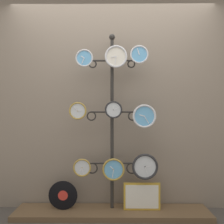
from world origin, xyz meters
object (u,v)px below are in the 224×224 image
object	(u,v)px
display_stand	(112,149)
clock_middle_left	(78,111)
vinyl_record	(63,195)
clock_top_center	(116,57)
clock_bottom_center	(113,169)
clock_bottom_right	(145,167)
clock_top_left	(84,58)
clock_middle_center	(114,110)
clock_middle_right	(144,116)
clock_bottom_left	(82,168)
picture_frame	(142,196)
clock_top_right	(139,55)

from	to	relation	value
display_stand	clock_middle_left	distance (m)	0.59
vinyl_record	clock_top_center	bearing A→B (deg)	-3.07
clock_bottom_center	clock_bottom_right	size ratio (longest dim) A/B	0.87
clock_top_center	clock_bottom_right	distance (m)	1.27
clock_top_left	clock_middle_center	bearing A→B (deg)	1.63
clock_middle_right	clock_bottom_left	world-z (taller)	clock_middle_right
picture_frame	clock_middle_right	bearing A→B (deg)	-60.54
clock_top_center	clock_top_right	xyz separation A→B (m)	(0.26, 0.00, 0.02)
clock_top_right	clock_middle_right	distance (m)	0.69
display_stand	clock_middle_left	xyz separation A→B (m)	(-0.39, -0.08, 0.44)
clock_top_left	clock_bottom_left	size ratio (longest dim) A/B	0.96
clock_middle_center	clock_bottom_center	xyz separation A→B (m)	(-0.00, 0.00, -0.67)
clock_middle_center	clock_middle_left	bearing A→B (deg)	178.98
clock_top_right	clock_middle_center	distance (m)	0.68
clock_top_right	clock_bottom_right	size ratio (longest dim) A/B	0.71
display_stand	picture_frame	world-z (taller)	display_stand
clock_top_center	vinyl_record	world-z (taller)	clock_top_center
clock_top_left	clock_bottom_right	xyz separation A→B (m)	(0.68, -0.01, -1.21)
clock_bottom_center	clock_middle_left	bearing A→B (deg)	179.38
clock_bottom_center	clock_bottom_right	world-z (taller)	clock_bottom_right
clock_bottom_left	clock_bottom_right	xyz separation A→B (m)	(0.70, -0.03, 0.02)
clock_middle_left	picture_frame	xyz separation A→B (m)	(0.72, 0.02, -0.97)
clock_middle_right	clock_bottom_center	bearing A→B (deg)	177.77
clock_bottom_right	clock_middle_center	bearing A→B (deg)	176.17
clock_top_right	clock_middle_left	size ratio (longest dim) A/B	1.03
clock_middle_right	clock_bottom_center	xyz separation A→B (m)	(-0.34, 0.01, -0.60)
clock_bottom_left	clock_bottom_right	world-z (taller)	clock_bottom_right
display_stand	clock_bottom_left	size ratio (longest dim) A/B	10.16
clock_top_right	clock_bottom_right	world-z (taller)	clock_top_right
clock_bottom_center	clock_bottom_right	xyz separation A→B (m)	(0.35, -0.03, 0.04)
vinyl_record	picture_frame	distance (m)	0.90
vinyl_record	clock_top_right	bearing A→B (deg)	-1.85
clock_middle_right	clock_bottom_left	xyz separation A→B (m)	(-0.70, 0.01, -0.58)
clock_top_center	picture_frame	distance (m)	1.60
clock_top_right	vinyl_record	distance (m)	1.81
display_stand	clock_middle_right	world-z (taller)	display_stand
clock_top_right	clock_bottom_center	bearing A→B (deg)	178.47
clock_top_left	clock_middle_center	size ratio (longest dim) A/B	1.01
clock_bottom_center	picture_frame	xyz separation A→B (m)	(0.32, 0.02, -0.31)
clock_bottom_left	clock_bottom_center	size ratio (longest dim) A/B	0.81
clock_bottom_left	clock_bottom_center	bearing A→B (deg)	-0.13
display_stand	clock_bottom_left	bearing A→B (deg)	-166.21
clock_middle_center	clock_bottom_right	xyz separation A→B (m)	(0.35, -0.02, -0.63)
clock_top_left	clock_bottom_center	world-z (taller)	clock_top_left
clock_bottom_left	clock_bottom_center	distance (m)	0.35
display_stand	clock_middle_left	bearing A→B (deg)	-168.40
clock_middle_right	clock_bottom_left	bearing A→B (deg)	178.83
clock_top_right	clock_bottom_left	bearing A→B (deg)	179.24
clock_bottom_right	clock_bottom_left	bearing A→B (deg)	177.80
clock_middle_right	clock_top_right	bearing A→B (deg)	174.20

